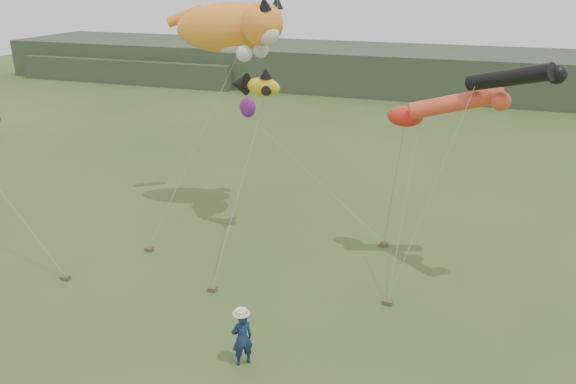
% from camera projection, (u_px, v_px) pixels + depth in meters
% --- Properties ---
extents(ground, '(120.00, 120.00, 0.00)m').
position_uv_depth(ground, '(234.00, 354.00, 17.36)').
color(ground, '#385123').
rests_on(ground, ground).
extents(headland, '(90.00, 13.00, 4.00)m').
position_uv_depth(headland, '(384.00, 70.00, 57.04)').
color(headland, '#2D3D28').
rests_on(headland, ground).
extents(festival_attendant, '(0.77, 0.75, 1.79)m').
position_uv_depth(festival_attendant, '(242.00, 338.00, 16.64)').
color(festival_attendant, navy).
rests_on(festival_attendant, ground).
extents(sandbag_anchors, '(12.36, 7.05, 0.16)m').
position_uv_depth(sandbag_anchors, '(239.00, 271.00, 22.09)').
color(sandbag_anchors, brown).
rests_on(sandbag_anchors, ground).
extents(cat_kite, '(6.42, 3.57, 2.73)m').
position_uv_depth(cat_kite, '(236.00, 28.00, 24.81)').
color(cat_kite, orange).
rests_on(cat_kite, ground).
extents(fish_kite, '(2.39, 1.63, 1.25)m').
position_uv_depth(fish_kite, '(254.00, 85.00, 23.36)').
color(fish_kite, gold).
rests_on(fish_kite, ground).
extents(tube_kites, '(5.11, 2.80, 2.50)m').
position_uv_depth(tube_kites, '(486.00, 92.00, 19.65)').
color(tube_kites, black).
rests_on(tube_kites, ground).
extents(misc_kites, '(9.40, 4.79, 2.03)m').
position_uv_depth(misc_kites, '(338.00, 113.00, 23.93)').
color(misc_kites, red).
rests_on(misc_kites, ground).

